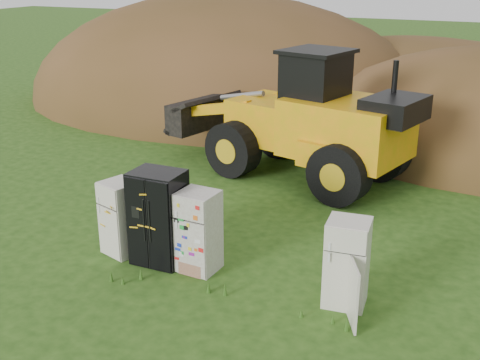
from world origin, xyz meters
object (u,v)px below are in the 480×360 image
object	(u,v)px
fridge_open_door	(347,263)
wheel_loader	(287,112)
fridge_sticker	(199,231)
fridge_leftmost	(122,218)
fridge_black_side	(159,217)

from	to	relation	value
fridge_open_door	wheel_loader	size ratio (longest dim) A/B	0.22
wheel_loader	fridge_sticker	bearing A→B (deg)	-71.05
fridge_leftmost	fridge_open_door	size ratio (longest dim) A/B	0.98
fridge_leftmost	wheel_loader	bearing A→B (deg)	95.98
fridge_black_side	fridge_open_door	xyz separation A→B (m)	(3.98, -0.03, -0.17)
fridge_sticker	wheel_loader	distance (m)	6.53
wheel_loader	fridge_black_side	bearing A→B (deg)	-79.22
fridge_leftmost	wheel_loader	distance (m)	6.66
fridge_open_door	wheel_loader	world-z (taller)	wheel_loader
fridge_leftmost	fridge_black_side	world-z (taller)	fridge_black_side
fridge_sticker	fridge_open_door	xyz separation A→B (m)	(3.06, -0.04, -0.02)
fridge_black_side	fridge_open_door	bearing A→B (deg)	-0.71
fridge_leftmost	fridge_black_side	size ratio (longest dim) A/B	0.82
fridge_black_side	fridge_sticker	distance (m)	0.93
fridge_black_side	wheel_loader	xyz separation A→B (m)	(0.39, 6.45, 0.87)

